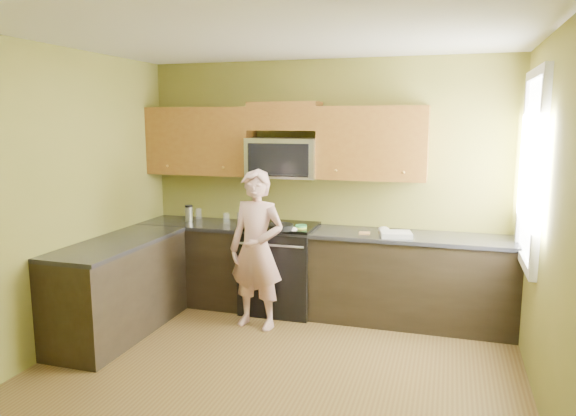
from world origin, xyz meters
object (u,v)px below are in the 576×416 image
at_px(travel_mug, 189,221).
at_px(stove, 280,267).
at_px(microwave, 284,177).
at_px(butter_tub, 301,231).
at_px(frying_pan, 280,230).
at_px(woman, 257,250).

bearing_deg(travel_mug, stove, -1.37).
relative_size(microwave, butter_tub, 6.42).
height_order(frying_pan, butter_tub, frying_pan).
bearing_deg(woman, microwave, 91.32).
bearing_deg(woman, travel_mug, 159.83).
relative_size(woman, butter_tub, 13.39).
relative_size(stove, woman, 0.60).
relative_size(microwave, travel_mug, 4.08).
xyz_separation_m(stove, microwave, (0.00, 0.12, 0.97)).
height_order(microwave, butter_tub, microwave).
height_order(stove, travel_mug, travel_mug).
relative_size(stove, frying_pan, 2.03).
distance_m(woman, butter_tub, 0.54).
xyz_separation_m(stove, frying_pan, (0.08, -0.26, 0.47)).
relative_size(microwave, frying_pan, 1.62).
distance_m(stove, frying_pan, 0.55).
distance_m(stove, woman, 0.62).
distance_m(woman, travel_mug, 1.17).
xyz_separation_m(microwave, frying_pan, (0.08, -0.38, -0.50)).
bearing_deg(frying_pan, stove, 101.34).
xyz_separation_m(butter_tub, travel_mug, (-1.37, 0.16, 0.00)).
xyz_separation_m(stove, travel_mug, (-1.10, 0.03, 0.45)).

